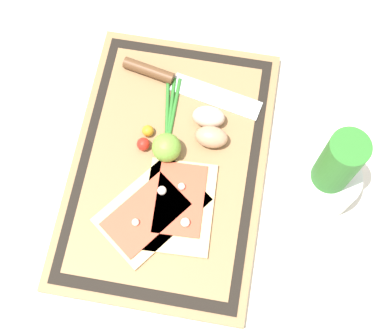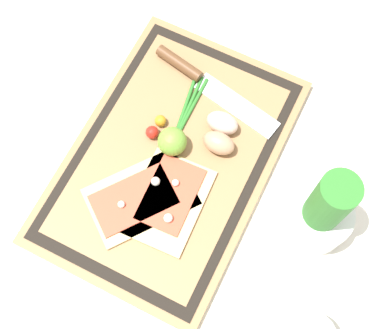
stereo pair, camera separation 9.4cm
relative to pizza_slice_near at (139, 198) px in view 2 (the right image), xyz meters
name	(u,v)px [view 2 (the right image)]	position (x,y,z in m)	size (l,w,h in m)	color
ground_plane	(171,162)	(-0.09, 0.01, -0.02)	(6.00, 6.00, 0.00)	silver
cutting_board	(171,160)	(-0.09, 0.01, -0.02)	(0.52, 0.35, 0.02)	#997047
pizza_slice_near	(139,198)	(0.00, 0.00, 0.00)	(0.22, 0.20, 0.02)	#DBBC7F
pizza_slice_far	(168,200)	(-0.02, 0.05, 0.00)	(0.17, 0.13, 0.02)	#DBBC7F
knife	(196,76)	(-0.26, -0.02, 0.00)	(0.09, 0.28, 0.02)	silver
egg_brown	(219,143)	(-0.15, 0.08, 0.01)	(0.04, 0.06, 0.04)	tan
egg_pink	(222,123)	(-0.19, 0.07, 0.01)	(0.04, 0.06, 0.04)	beige
lime	(172,141)	(-0.11, 0.01, 0.02)	(0.05, 0.05, 0.05)	#70A838
cherry_tomato_red	(152,132)	(-0.12, -0.04, 0.01)	(0.02, 0.02, 0.02)	red
cherry_tomato_yellow	(160,121)	(-0.15, -0.03, 0.01)	(0.02, 0.02, 0.02)	orange
scallion_bunch	(172,146)	(-0.11, 0.01, 0.00)	(0.30, 0.06, 0.01)	#2D7528
herb_pot	(321,213)	(-0.10, 0.29, 0.05)	(0.11, 0.11, 0.21)	white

